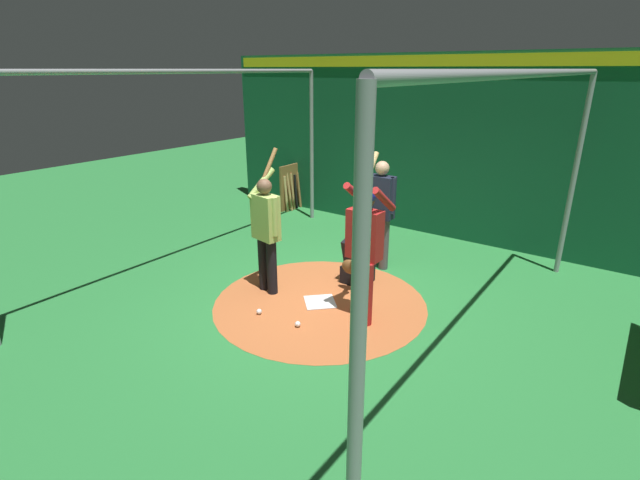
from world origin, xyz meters
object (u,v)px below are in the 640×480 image
umpire (380,209)px  baseball_1 (298,324)px  batter (365,240)px  home_plate (320,302)px  visitor (266,228)px  bat_rack (294,188)px  baseball_0 (259,312)px  catcher (357,262)px

umpire → baseball_1: bearing=3.0°
baseball_1 → batter: bearing=143.6°
home_plate → umpire: (-1.60, 0.04, 1.00)m
visitor → baseball_1: visitor is taller
umpire → visitor: bearing=-27.3°
batter → bat_rack: batter is taller
batter → bat_rack: 5.38m
batter → umpire: batter is taller
home_plate → bat_rack: size_ratio=0.40×
umpire → home_plate: bearing=-1.4°
home_plate → bat_rack: (-3.55, -3.32, 0.48)m
umpire → bat_rack: umpire is taller
visitor → bat_rack: 4.46m
batter → umpire: 1.72m
batter → umpire: bearing=-157.8°
baseball_0 → visitor: bearing=-148.4°
bat_rack → baseball_0: (4.30, 2.85, -0.45)m
catcher → baseball_0: size_ratio=12.38×
catcher → visitor: visitor is taller
catcher → umpire: size_ratio=0.51×
home_plate → baseball_0: bearing=-31.9°
umpire → baseball_0: 2.59m
catcher → baseball_0: catcher is taller
umpire → bat_rack: bearing=-120.1°
batter → baseball_1: batter is taller
catcher → bat_rack: bearing=-128.4°
home_plate → umpire: bearing=178.6°
baseball_0 → baseball_1: (-0.05, 0.63, 0.00)m
baseball_0 → home_plate: bearing=148.1°
umpire → bat_rack: (-1.95, -3.36, -0.52)m
batter → umpire: (-1.59, -0.65, -0.09)m
catcher → baseball_0: bearing=-18.6°
catcher → baseball_1: (1.56, 0.09, -0.31)m
bat_rack → baseball_1: size_ratio=14.20×
umpire → baseball_0: bearing=-12.2°
catcher → baseball_0: (1.61, -0.54, -0.31)m
batter → baseball_1: 1.38m
catcher → umpire: bearing=-177.4°
catcher → baseball_1: 1.60m
batter → baseball_1: (0.72, -0.53, -1.06)m
umpire → baseball_0: (2.35, -0.51, -0.96)m
home_plate → catcher: 0.93m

